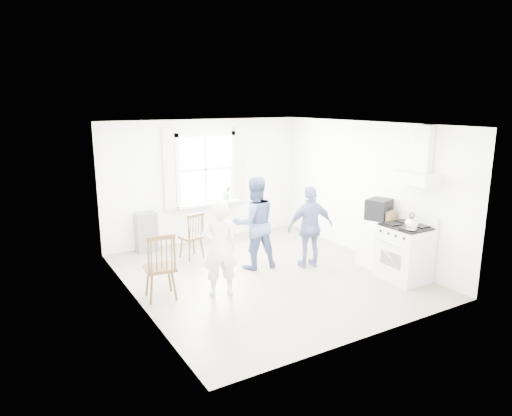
{
  "coord_description": "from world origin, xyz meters",
  "views": [
    {
      "loc": [
        -3.96,
        -6.38,
        2.96
      ],
      "look_at": [
        -0.09,
        0.2,
        1.17
      ],
      "focal_mm": 32.0,
      "sensor_mm": 36.0,
      "label": 1
    }
  ],
  "objects_px": {
    "stereo_stack": "(379,209)",
    "windsor_chair_a": "(194,231)",
    "low_cabinet": "(377,243)",
    "person_left": "(220,249)",
    "gas_stove": "(405,252)",
    "person_mid": "(254,223)",
    "windsor_chair_b": "(161,260)",
    "person_right": "(310,227)"
  },
  "relations": [
    {
      "from": "stereo_stack",
      "to": "person_left",
      "type": "distance_m",
      "value": 3.04
    },
    {
      "from": "windsor_chair_a",
      "to": "person_left",
      "type": "bearing_deg",
      "value": -100.02
    },
    {
      "from": "low_cabinet",
      "to": "stereo_stack",
      "type": "xyz_separation_m",
      "value": [
        -0.03,
        -0.02,
        0.63
      ]
    },
    {
      "from": "gas_stove",
      "to": "person_mid",
      "type": "height_order",
      "value": "person_mid"
    },
    {
      "from": "person_right",
      "to": "low_cabinet",
      "type": "bearing_deg",
      "value": 161.95
    },
    {
      "from": "low_cabinet",
      "to": "windsor_chair_a",
      "type": "distance_m",
      "value": 3.42
    },
    {
      "from": "stereo_stack",
      "to": "windsor_chair_a",
      "type": "xyz_separation_m",
      "value": [
        -2.69,
        2.08,
        -0.53
      ]
    },
    {
      "from": "low_cabinet",
      "to": "person_right",
      "type": "relative_size",
      "value": 0.6
    },
    {
      "from": "stereo_stack",
      "to": "windsor_chair_a",
      "type": "bearing_deg",
      "value": 142.37
    },
    {
      "from": "stereo_stack",
      "to": "windsor_chair_b",
      "type": "xyz_separation_m",
      "value": [
        -3.86,
        0.57,
        -0.44
      ]
    },
    {
      "from": "windsor_chair_b",
      "to": "person_right",
      "type": "bearing_deg",
      "value": 1.05
    },
    {
      "from": "gas_stove",
      "to": "windsor_chair_b",
      "type": "bearing_deg",
      "value": 161.85
    },
    {
      "from": "gas_stove",
      "to": "person_left",
      "type": "distance_m",
      "value": 3.14
    },
    {
      "from": "stereo_stack",
      "to": "windsor_chair_b",
      "type": "relative_size",
      "value": 0.48
    },
    {
      "from": "gas_stove",
      "to": "person_mid",
      "type": "xyz_separation_m",
      "value": [
        -1.89,
        1.78,
        0.35
      ]
    },
    {
      "from": "person_left",
      "to": "person_right",
      "type": "xyz_separation_m",
      "value": [
        1.97,
        0.3,
        -0.01
      ]
    },
    {
      "from": "gas_stove",
      "to": "person_left",
      "type": "bearing_deg",
      "value": 161.37
    },
    {
      "from": "windsor_chair_a",
      "to": "person_left",
      "type": "distance_m",
      "value": 1.79
    },
    {
      "from": "windsor_chair_a",
      "to": "windsor_chair_b",
      "type": "bearing_deg",
      "value": -127.8
    },
    {
      "from": "person_left",
      "to": "person_right",
      "type": "relative_size",
      "value": 1.01
    },
    {
      "from": "low_cabinet",
      "to": "person_left",
      "type": "bearing_deg",
      "value": 174.35
    },
    {
      "from": "gas_stove",
      "to": "windsor_chair_b",
      "type": "relative_size",
      "value": 1.05
    },
    {
      "from": "windsor_chair_a",
      "to": "person_mid",
      "type": "bearing_deg",
      "value": -51.86
    },
    {
      "from": "stereo_stack",
      "to": "person_left",
      "type": "relative_size",
      "value": 0.34
    },
    {
      "from": "windsor_chair_b",
      "to": "person_left",
      "type": "bearing_deg",
      "value": -16.47
    },
    {
      "from": "windsor_chair_a",
      "to": "person_mid",
      "type": "relative_size",
      "value": 0.55
    },
    {
      "from": "gas_stove",
      "to": "windsor_chair_b",
      "type": "height_order",
      "value": "gas_stove"
    },
    {
      "from": "low_cabinet",
      "to": "windsor_chair_a",
      "type": "relative_size",
      "value": 0.98
    },
    {
      "from": "windsor_chair_a",
      "to": "person_left",
      "type": "relative_size",
      "value": 0.6
    },
    {
      "from": "gas_stove",
      "to": "windsor_chair_a",
      "type": "bearing_deg",
      "value": 133.96
    },
    {
      "from": "person_left",
      "to": "gas_stove",
      "type": "bearing_deg",
      "value": 174.7
    },
    {
      "from": "low_cabinet",
      "to": "person_left",
      "type": "distance_m",
      "value": 3.07
    },
    {
      "from": "low_cabinet",
      "to": "person_mid",
      "type": "height_order",
      "value": "person_mid"
    },
    {
      "from": "windsor_chair_a",
      "to": "windsor_chair_b",
      "type": "distance_m",
      "value": 1.9
    },
    {
      "from": "stereo_stack",
      "to": "person_left",
      "type": "xyz_separation_m",
      "value": [
        -3.0,
        0.32,
        -0.33
      ]
    },
    {
      "from": "windsor_chair_b",
      "to": "stereo_stack",
      "type": "bearing_deg",
      "value": -8.46
    },
    {
      "from": "low_cabinet",
      "to": "person_right",
      "type": "xyz_separation_m",
      "value": [
        -1.07,
        0.61,
        0.3
      ]
    },
    {
      "from": "windsor_chair_b",
      "to": "person_left",
      "type": "relative_size",
      "value": 0.7
    },
    {
      "from": "low_cabinet",
      "to": "stereo_stack",
      "type": "relative_size",
      "value": 1.76
    },
    {
      "from": "stereo_stack",
      "to": "person_mid",
      "type": "relative_size",
      "value": 0.31
    },
    {
      "from": "low_cabinet",
      "to": "person_left",
      "type": "relative_size",
      "value": 0.59
    },
    {
      "from": "stereo_stack",
      "to": "person_left",
      "type": "bearing_deg",
      "value": 173.89
    }
  ]
}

